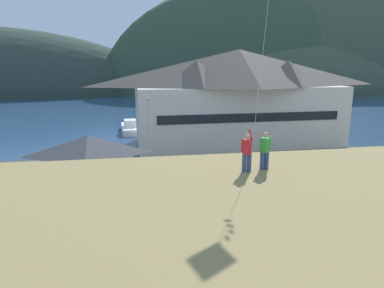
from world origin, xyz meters
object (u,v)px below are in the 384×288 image
parked_car_front_row_end (204,201)px  parked_car_mid_row_far (312,167)px  moored_boat_outer_mooring (176,129)px  person_companion (265,149)px  storage_shed_near_lot (90,167)px  parking_light_pole (149,131)px  parked_car_front_row_silver (163,174)px  person_kite_flyer (247,151)px  parked_car_front_row_red (239,168)px  parked_car_corner_spot (121,209)px  parked_car_mid_row_center (282,189)px  wharf_dock (153,128)px  moored_boat_wharfside (130,128)px  harbor_lodge (238,95)px

parked_car_front_row_end → parked_car_mid_row_far: bearing=29.3°
moored_boat_outer_mooring → person_companion: person_companion is taller
storage_shed_near_lot → parking_light_pole: 7.96m
storage_shed_near_lot → parked_car_mid_row_far: bearing=6.7°
parked_car_front_row_silver → parking_light_pole: 4.97m
storage_shed_near_lot → person_companion: 16.61m
moored_boat_outer_mooring → parked_car_mid_row_far: (10.44, -24.27, 0.34)m
parked_car_mid_row_far → person_kite_flyer: (-12.06, -15.56, 5.91)m
parked_car_front_row_red → storage_shed_near_lot: bearing=-166.9°
parked_car_corner_spot → parked_car_mid_row_center: (12.52, 1.79, 0.00)m
wharf_dock → parked_car_mid_row_far: 30.84m
parked_car_front_row_silver → person_kite_flyer: size_ratio=2.33×
person_companion → wharf_dock: bearing=93.9°
parked_car_mid_row_far → moored_boat_outer_mooring: bearing=113.3°
parked_car_front_row_red → wharf_dock: bearing=104.2°
storage_shed_near_lot → parked_car_corner_spot: (2.56, -4.87, -1.70)m
parked_car_mid_row_far → parked_car_mid_row_center: size_ratio=0.99×
moored_boat_wharfside → parked_car_corner_spot: (-0.37, -33.72, 0.34)m
parked_car_front_row_silver → parked_car_front_row_red: same height
parked_car_corner_spot → person_companion: person_companion is taller
parked_car_front_row_silver → parked_car_mid_row_center: size_ratio=1.01×
moored_boat_outer_mooring → parked_car_front_row_end: size_ratio=1.86×
harbor_lodge → person_kite_flyer: size_ratio=15.89×
wharf_dock → moored_boat_wharfside: bearing=-164.7°
parked_car_front_row_red → parking_light_pole: 9.47m
harbor_lodge → parked_car_mid_row_far: 17.02m
wharf_dock → parked_car_front_row_red: 27.61m
parking_light_pole → person_kite_flyer: (3.60, -19.11, 2.59)m
moored_boat_wharfside → parked_car_front_row_red: 27.80m
parked_car_mid_row_far → parked_car_front_row_silver: bearing=-180.0°
moored_boat_wharfside → parked_car_mid_row_center: bearing=-69.2°
harbor_lodge → moored_boat_outer_mooring: harbor_lodge is taller
parked_car_corner_spot → person_kite_flyer: bearing=-53.8°
parked_car_front_row_silver → parked_car_corner_spot: size_ratio=1.00×
parked_car_mid_row_far → parking_light_pole: bearing=167.2°
person_kite_flyer → storage_shed_near_lot: bearing=123.2°
person_companion → parked_car_corner_spot: bearing=130.8°
parked_car_front_row_red → person_companion: size_ratio=2.48×
moored_boat_outer_mooring → parked_car_front_row_red: (3.18, -23.57, 0.34)m
parked_car_corner_spot → parking_light_pole: 11.59m
harbor_lodge → parked_car_front_row_silver: (-11.81, -15.77, -5.74)m
moored_boat_outer_mooring → parked_car_front_row_red: moored_boat_outer_mooring is taller
parked_car_front_row_silver → parked_car_front_row_red: (7.39, 0.70, 0.00)m
wharf_dock → parking_light_pole: (-1.61, -23.89, 4.04)m
wharf_dock → parked_car_mid_row_center: parked_car_mid_row_center is taller
parked_car_front_row_end → person_kite_flyer: bearing=-89.2°
wharf_dock → parked_car_mid_row_far: (14.05, -27.45, 0.71)m
wharf_dock → person_companion: bearing=-86.1°
parked_car_front_row_end → person_companion: person_companion is taller
moored_boat_outer_mooring → parked_car_mid_row_center: size_ratio=1.85×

